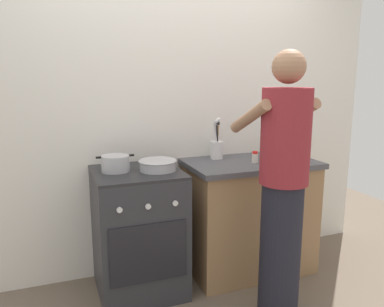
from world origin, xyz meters
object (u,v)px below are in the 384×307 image
Objects in this scene: pot at (115,163)px; mixing_bowl at (158,165)px; utensil_crock at (217,146)px; oil_bottle at (278,144)px; person at (283,189)px; stove_range at (139,232)px; spice_bottle at (255,157)px.

mixing_bowl is at bearing -14.74° from pot.
pot is 0.84m from utensil_crock.
pot reaches higher than mixing_bowl.
oil_bottle is at bearing 2.85° from mixing_bowl.
utensil_crock is 0.81m from person.
oil_bottle is at bearing 60.08° from person.
mixing_bowl is at bearing -15.71° from stove_range.
person is at bearing -83.51° from utensil_crock.
oil_bottle reaches higher than mixing_bowl.
mixing_bowl is at bearing 137.61° from person.
mixing_bowl is at bearing 178.07° from spice_bottle.
pot is at bearing 174.53° from spice_bottle.
mixing_bowl is 3.01× the size of spice_bottle.
oil_bottle is (0.45, -0.16, 0.01)m from utensil_crock.
person reaches higher than stove_range.
person reaches higher than utensil_crock.
person is (0.78, -0.62, 0.41)m from stove_range.
mixing_bowl is 0.59m from utensil_crock.
utensil_crock is 1.21× the size of oil_bottle.
spice_bottle is (0.21, -0.24, -0.06)m from utensil_crock.
person reaches higher than mixing_bowl.
person is at bearing -102.03° from spice_bottle.
mixing_bowl is 0.76m from spice_bottle.
pot is at bearing 144.46° from person.
stove_range is 2.75× the size of utensil_crock.
utensil_crock reaches higher than pot.
oil_bottle is (1.00, 0.05, 0.07)m from mixing_bowl.
spice_bottle is at bearing -1.93° from mixing_bowl.
stove_range is 1.27m from oil_bottle.
stove_range is 3.47× the size of pot.
oil_bottle is 0.74m from person.
pot is at bearing 166.23° from stove_range.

